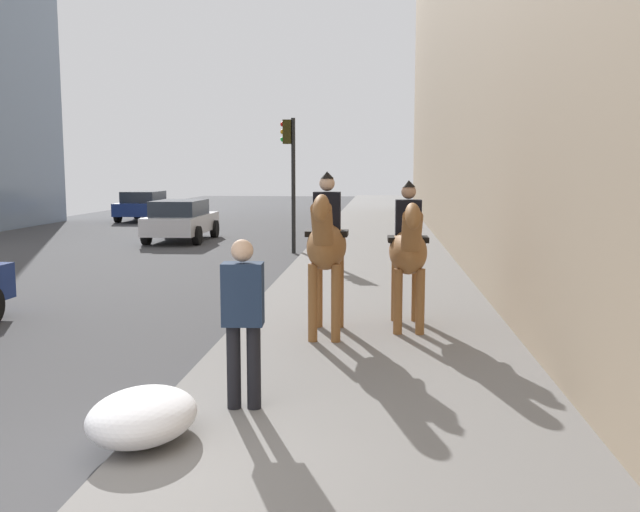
{
  "coord_description": "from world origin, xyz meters",
  "views": [
    {
      "loc": [
        -4.75,
        -2.23,
        2.5
      ],
      "look_at": [
        4.0,
        -1.47,
        1.4
      ],
      "focal_mm": 39.08,
      "sensor_mm": 36.0,
      "label": 1
    }
  ],
  "objects_px": {
    "pedestrian_greeting": "(243,312)",
    "car_near_lane": "(181,219)",
    "mounted_horse_far": "(408,249)",
    "car_far_lane": "(145,205)",
    "traffic_light_near_curb": "(290,164)",
    "mounted_horse_near": "(326,244)"
  },
  "relations": [
    {
      "from": "pedestrian_greeting",
      "to": "traffic_light_near_curb",
      "type": "height_order",
      "value": "traffic_light_near_curb"
    },
    {
      "from": "car_near_lane",
      "to": "traffic_light_near_curb",
      "type": "xyz_separation_m",
      "value": [
        -3.16,
        -4.25,
        1.9
      ]
    },
    {
      "from": "pedestrian_greeting",
      "to": "car_near_lane",
      "type": "relative_size",
      "value": 0.4
    },
    {
      "from": "car_near_lane",
      "to": "car_far_lane",
      "type": "xyz_separation_m",
      "value": [
        9.46,
        4.55,
        -0.01
      ]
    },
    {
      "from": "pedestrian_greeting",
      "to": "car_near_lane",
      "type": "distance_m",
      "value": 17.92
    },
    {
      "from": "mounted_horse_far",
      "to": "car_far_lane",
      "type": "xyz_separation_m",
      "value": [
        22.8,
        11.88,
        -0.57
      ]
    },
    {
      "from": "mounted_horse_far",
      "to": "car_far_lane",
      "type": "distance_m",
      "value": 25.72
    },
    {
      "from": "mounted_horse_near",
      "to": "car_near_lane",
      "type": "xyz_separation_m",
      "value": [
        13.89,
        6.15,
        -0.68
      ]
    },
    {
      "from": "car_far_lane",
      "to": "car_near_lane",
      "type": "bearing_deg",
      "value": -155.38
    },
    {
      "from": "car_near_lane",
      "to": "car_far_lane",
      "type": "distance_m",
      "value": 10.5
    },
    {
      "from": "mounted_horse_near",
      "to": "car_far_lane",
      "type": "height_order",
      "value": "mounted_horse_near"
    },
    {
      "from": "car_far_lane",
      "to": "traffic_light_near_curb",
      "type": "height_order",
      "value": "traffic_light_near_curb"
    },
    {
      "from": "mounted_horse_far",
      "to": "traffic_light_near_curb",
      "type": "xyz_separation_m",
      "value": [
        10.18,
        3.08,
        1.34
      ]
    },
    {
      "from": "car_near_lane",
      "to": "car_far_lane",
      "type": "bearing_deg",
      "value": 24.8
    },
    {
      "from": "pedestrian_greeting",
      "to": "mounted_horse_far",
      "type": "bearing_deg",
      "value": -29.14
    },
    {
      "from": "car_far_lane",
      "to": "traffic_light_near_curb",
      "type": "bearing_deg",
      "value": -146.19
    },
    {
      "from": "mounted_horse_near",
      "to": "traffic_light_near_curb",
      "type": "height_order",
      "value": "traffic_light_near_curb"
    },
    {
      "from": "mounted_horse_near",
      "to": "car_near_lane",
      "type": "bearing_deg",
      "value": -156.27
    },
    {
      "from": "mounted_horse_near",
      "to": "traffic_light_near_curb",
      "type": "xyz_separation_m",
      "value": [
        10.72,
        1.9,
        1.22
      ]
    },
    {
      "from": "car_far_lane",
      "to": "traffic_light_near_curb",
      "type": "xyz_separation_m",
      "value": [
        -12.63,
        -8.8,
        1.91
      ]
    },
    {
      "from": "mounted_horse_far",
      "to": "car_far_lane",
      "type": "bearing_deg",
      "value": -153.63
    },
    {
      "from": "pedestrian_greeting",
      "to": "car_far_lane",
      "type": "relative_size",
      "value": 0.38
    }
  ]
}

